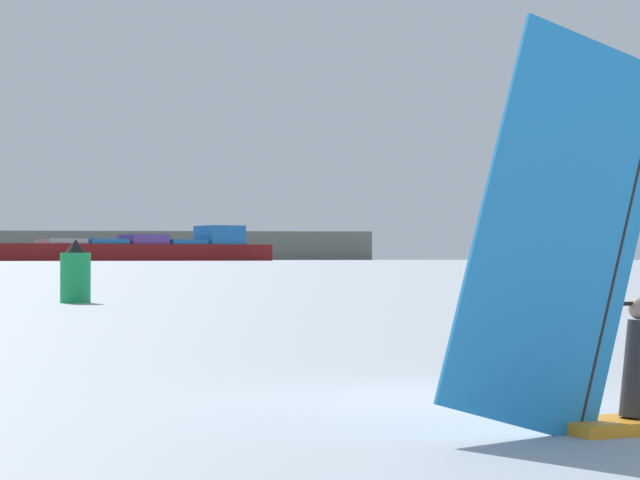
# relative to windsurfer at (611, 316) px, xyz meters

# --- Properties ---
(ground_plane) EXTENTS (4000.00, 4000.00, 0.00)m
(ground_plane) POSITION_rel_windsurfer_xyz_m (-0.84, 3.07, -1.11)
(ground_plane) COLOR #9EA8B2
(windsurfer) EXTENTS (3.77, 1.53, 4.36)m
(windsurfer) POSITION_rel_windsurfer_xyz_m (0.00, 0.00, 0.00)
(windsurfer) COLOR orange
(windsurfer) RESTS_ON ground_plane
(cargo_ship) EXTENTS (178.76, 95.05, 30.26)m
(cargo_ship) POSITION_rel_windsurfer_xyz_m (-36.02, 677.89, 5.86)
(cargo_ship) COLOR maroon
(cargo_ship) RESTS_ON ground_plane
(channel_buoy) EXTENTS (1.11, 1.11, 2.35)m
(channel_buoy) POSITION_rel_windsurfer_xyz_m (-7.63, 36.20, -0.05)
(channel_buoy) COLOR #19994C
(channel_buoy) RESTS_ON ground_plane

